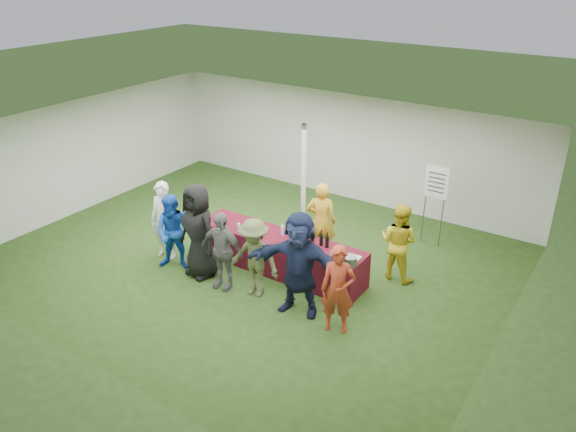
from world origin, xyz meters
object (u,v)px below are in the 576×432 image
Objects in this scene: dump_bucket at (350,261)px; customer_3 at (222,250)px; customer_1 at (174,232)px; customer_4 at (254,258)px; customer_2 at (199,231)px; staff_back at (399,242)px; staff_pourer at (321,221)px; customer_6 at (338,290)px; serving_table at (280,253)px; wine_list_sign at (436,188)px; customer_0 at (164,220)px; customer_5 at (299,264)px.

customer_3 is (-2.22, -0.88, -0.06)m from dump_bucket.
customer_4 is at bearing -22.42° from customer_1.
dump_bucket is 0.13× the size of customer_2.
customer_3 is (-2.61, -2.14, -0.00)m from staff_back.
staff_back is at bearing 72.75° from dump_bucket.
customer_1 reaches higher than dump_bucket.
customer_1 is 1.02× the size of customer_4.
staff_pourer is at bearing 59.92° from customer_2.
serving_table is at bearing 129.56° from customer_6.
customer_0 is at bearing -140.79° from wine_list_sign.
dump_bucket is 0.14× the size of wine_list_sign.
wine_list_sign is 2.55m from staff_pourer.
staff_pourer is 2.22m from customer_3.
customer_6 reaches higher than customer_1.
customer_6 is (-0.20, -3.83, -0.53)m from wine_list_sign.
customer_0 is at bearing 155.92° from customer_6.
serving_table is 1.06m from customer_4.
customer_2 is 1.23× the size of customer_3.
serving_table is 2.29× the size of customer_1.
customer_1 is 1.00× the size of customer_6.
wine_list_sign is at bearing 59.11° from customer_2.
dump_bucket reaches higher than serving_table.
customer_1 is 1.01× the size of customer_3.
customer_6 is (3.11, -0.09, -0.17)m from customer_2.
customer_1 is at bearing -162.39° from customer_2.
customer_2 reaches higher than customer_4.
dump_bucket is 2.98m from customer_2.
customer_2 reaches higher than wine_list_sign.
customer_1 is (-1.80, -1.07, 0.41)m from serving_table.
serving_table is at bearing 50.38° from customer_2.
customer_2 is (0.59, 0.07, 0.17)m from customer_1.
customer_2 is at bearing 176.15° from customer_4.
dump_bucket is 0.16× the size of customer_6.
customer_3 is at bearing -158.36° from dump_bucket.
wine_list_sign is 1.17× the size of customer_4.
staff_back is 0.81× the size of customer_5.
customer_5 is (1.09, -0.99, 0.59)m from serving_table.
customer_0 is 1.06× the size of customer_1.
wine_list_sign reaches higher than customer_6.
customer_5 is at bearing -15.16° from customer_0.
staff_pourer is at bearing 106.16° from customer_6.
customer_0 is 0.86× the size of customer_5.
customer_3 is at bearing 43.66° from staff_back.
customer_5 is 0.85m from customer_6.
staff_pourer is at bearing 9.51° from staff_back.
customer_2 is at bearing -131.58° from wine_list_sign.
dump_bucket is 0.13× the size of customer_5.
dump_bucket is 0.16× the size of staff_back.
staff_pourer is (0.42, 0.89, 0.47)m from serving_table.
wine_list_sign is at bearing 50.38° from customer_3.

